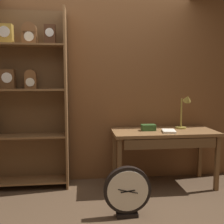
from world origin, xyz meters
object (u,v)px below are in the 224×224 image
object	(u,v)px
bookshelf	(18,96)
open_repair_manual	(169,131)
round_clock_large	(127,191)
desk_lamp	(185,108)
workbench	(164,138)
toolbox_small	(148,127)

from	to	relation	value
bookshelf	open_repair_manual	bearing A→B (deg)	-8.20
round_clock_large	desk_lamp	bearing A→B (deg)	42.31
desk_lamp	workbench	bearing A→B (deg)	-158.92
open_repair_manual	round_clock_large	bearing A→B (deg)	-123.76
open_repair_manual	round_clock_large	distance (m)	1.04
desk_lamp	toolbox_small	xyz separation A→B (m)	(-0.52, -0.06, -0.24)
bookshelf	round_clock_large	xyz separation A→B (m)	(1.26, -0.93, -0.93)
bookshelf	desk_lamp	xyz separation A→B (m)	(2.20, -0.07, -0.18)
bookshelf	workbench	bearing A→B (deg)	-5.96
workbench	toolbox_small	distance (m)	0.25
bookshelf	workbench	world-z (taller)	bookshelf
open_repair_manual	bookshelf	bearing A→B (deg)	-177.03
workbench	round_clock_large	size ratio (longest dim) A/B	2.54
toolbox_small	round_clock_large	distance (m)	1.03
round_clock_large	open_repair_manual	bearing A→B (deg)	45.07
bookshelf	round_clock_large	world-z (taller)	bookshelf
open_repair_manual	toolbox_small	bearing A→B (deg)	159.81
bookshelf	workbench	distance (m)	1.97
workbench	toolbox_small	bearing A→B (deg)	162.92
desk_lamp	open_repair_manual	size ratio (longest dim) A/B	2.18
workbench	open_repair_manual	distance (m)	0.13
workbench	open_repair_manual	world-z (taller)	open_repair_manual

